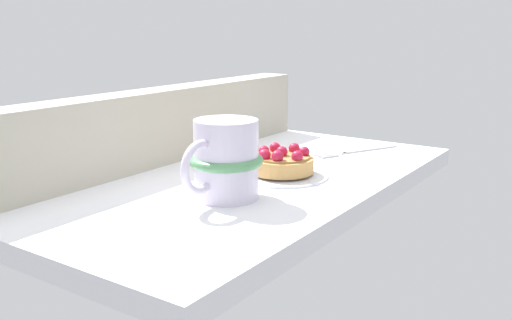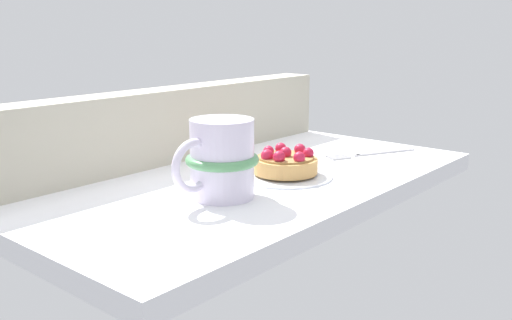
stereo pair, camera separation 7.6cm
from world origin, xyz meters
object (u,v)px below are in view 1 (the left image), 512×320
at_px(dessert_plate, 282,174).
at_px(coffee_mug, 225,160).
at_px(dessert_fork, 357,150).
at_px(raspberry_tart, 282,162).

distance_m(dessert_plate, coffee_mug, 0.14).
relative_size(coffee_mug, dessert_fork, 0.81).
height_order(dessert_plate, raspberry_tart, raspberry_tart).
bearing_deg(coffee_mug, dessert_fork, -4.09).
distance_m(dessert_plate, dessert_fork, 0.21).
bearing_deg(dessert_fork, dessert_plate, 173.76).
bearing_deg(coffee_mug, dessert_plate, -0.69).
relative_size(raspberry_tart, coffee_mug, 0.71).
height_order(dessert_plate, coffee_mug, coffee_mug).
bearing_deg(dessert_plate, coffee_mug, 179.31).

